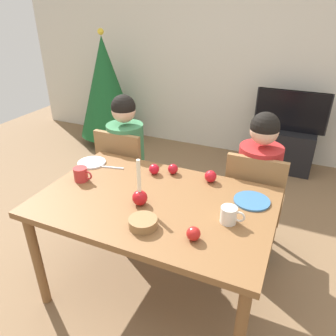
% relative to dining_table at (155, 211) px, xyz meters
% --- Properties ---
extents(ground_plane, '(7.68, 7.68, 0.00)m').
position_rel_dining_table_xyz_m(ground_plane, '(0.00, 0.00, -0.67)').
color(ground_plane, brown).
extents(back_wall, '(6.40, 0.10, 2.60)m').
position_rel_dining_table_xyz_m(back_wall, '(0.00, 2.60, 0.63)').
color(back_wall, beige).
rests_on(back_wall, ground).
extents(dining_table, '(1.40, 0.90, 0.75)m').
position_rel_dining_table_xyz_m(dining_table, '(0.00, 0.00, 0.00)').
color(dining_table, brown).
rests_on(dining_table, ground).
extents(chair_left, '(0.40, 0.40, 0.90)m').
position_rel_dining_table_xyz_m(chair_left, '(-0.58, 0.61, -0.15)').
color(chair_left, olive).
rests_on(chair_left, ground).
extents(chair_right, '(0.40, 0.40, 0.90)m').
position_rel_dining_table_xyz_m(chair_right, '(0.50, 0.61, -0.15)').
color(chair_right, olive).
rests_on(chair_right, ground).
extents(person_left_child, '(0.30, 0.30, 1.17)m').
position_rel_dining_table_xyz_m(person_left_child, '(-0.58, 0.64, -0.10)').
color(person_left_child, '#33384C').
rests_on(person_left_child, ground).
extents(person_right_child, '(0.30, 0.30, 1.17)m').
position_rel_dining_table_xyz_m(person_right_child, '(0.50, 0.64, -0.10)').
color(person_right_child, '#33384C').
rests_on(person_right_child, ground).
extents(tv_stand, '(0.64, 0.40, 0.48)m').
position_rel_dining_table_xyz_m(tv_stand, '(0.59, 2.30, -0.43)').
color(tv_stand, black).
rests_on(tv_stand, ground).
extents(tv, '(0.79, 0.05, 0.46)m').
position_rel_dining_table_xyz_m(tv, '(0.59, 2.30, 0.04)').
color(tv, black).
rests_on(tv, tv_stand).
extents(christmas_tree, '(0.78, 0.78, 1.51)m').
position_rel_dining_table_xyz_m(christmas_tree, '(-1.76, 2.13, 0.12)').
color(christmas_tree, brown).
rests_on(christmas_tree, ground).
extents(candle_centerpiece, '(0.09, 0.09, 0.29)m').
position_rel_dining_table_xyz_m(candle_centerpiece, '(-0.06, -0.08, 0.15)').
color(candle_centerpiece, red).
rests_on(candle_centerpiece, dining_table).
extents(plate_left, '(0.20, 0.20, 0.01)m').
position_rel_dining_table_xyz_m(plate_left, '(-0.64, 0.25, 0.09)').
color(plate_left, silver).
rests_on(plate_left, dining_table).
extents(plate_right, '(0.21, 0.21, 0.01)m').
position_rel_dining_table_xyz_m(plate_right, '(0.54, 0.22, 0.09)').
color(plate_right, teal).
rests_on(plate_right, dining_table).
extents(mug_left, '(0.13, 0.09, 0.09)m').
position_rel_dining_table_xyz_m(mug_left, '(-0.54, 0.02, 0.13)').
color(mug_left, '#B72D2D').
rests_on(mug_left, dining_table).
extents(mug_right, '(0.13, 0.09, 0.09)m').
position_rel_dining_table_xyz_m(mug_right, '(0.46, -0.03, 0.13)').
color(mug_right, silver).
rests_on(mug_right, dining_table).
extents(fork_left, '(0.18, 0.05, 0.01)m').
position_rel_dining_table_xyz_m(fork_left, '(-0.46, 0.25, 0.09)').
color(fork_left, silver).
rests_on(fork_left, dining_table).
extents(bowl_walnuts, '(0.15, 0.15, 0.05)m').
position_rel_dining_table_xyz_m(bowl_walnuts, '(0.06, -0.26, 0.11)').
color(bowl_walnuts, olive).
rests_on(bowl_walnuts, dining_table).
extents(apple_near_candle, '(0.07, 0.07, 0.07)m').
position_rel_dining_table_xyz_m(apple_near_candle, '(-0.14, 0.29, 0.12)').
color(apple_near_candle, red).
rests_on(apple_near_candle, dining_table).
extents(apple_by_left_plate, '(0.08, 0.08, 0.08)m').
position_rel_dining_table_xyz_m(apple_by_left_plate, '(0.24, 0.35, 0.12)').
color(apple_by_left_plate, red).
rests_on(apple_by_left_plate, dining_table).
extents(apple_by_right_mug, '(0.07, 0.07, 0.07)m').
position_rel_dining_table_xyz_m(apple_by_right_mug, '(-0.03, 0.35, 0.12)').
color(apple_by_right_mug, '#B5151F').
rests_on(apple_by_right_mug, dining_table).
extents(apple_far_edge, '(0.07, 0.07, 0.07)m').
position_rel_dining_table_xyz_m(apple_far_edge, '(0.33, -0.24, 0.12)').
color(apple_far_edge, red).
rests_on(apple_far_edge, dining_table).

